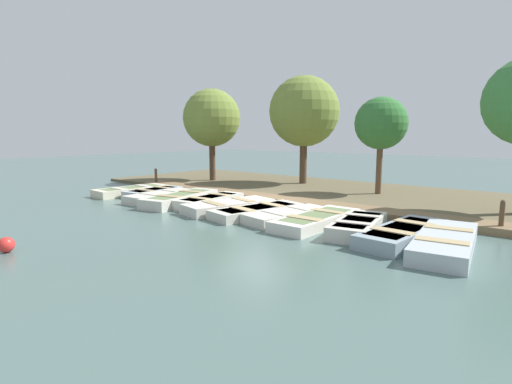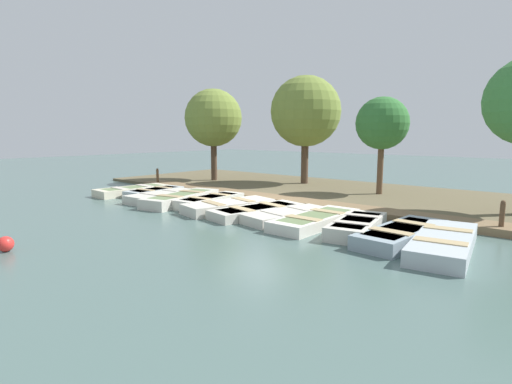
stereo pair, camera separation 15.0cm
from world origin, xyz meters
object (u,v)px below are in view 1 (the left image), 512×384
(rowboat_8, at_px, (317,220))
(park_tree_center, at_px, (381,124))
(rowboat_9, at_px, (358,225))
(rowboat_5, at_px, (229,206))
(rowboat_6, at_px, (257,211))
(rowboat_10, at_px, (404,233))
(rowboat_4, at_px, (210,201))
(rowboat_0, at_px, (131,191))
(park_tree_left, at_px, (304,112))
(mooring_post_near, at_px, (156,177))
(rowboat_11, at_px, (445,242))
(mooring_post_far, at_px, (502,217))
(rowboat_3, at_px, (181,199))
(buoy, at_px, (6,245))
(park_tree_far_left, at_px, (212,118))
(rowboat_7, at_px, (289,215))
(rowboat_1, at_px, (154,192))
(rowboat_2, at_px, (162,196))

(rowboat_8, bearing_deg, park_tree_center, -172.59)
(rowboat_8, xyz_separation_m, rowboat_9, (0.05, 1.36, 0.03))
(rowboat_5, height_order, rowboat_6, rowboat_5)
(rowboat_8, height_order, rowboat_10, rowboat_10)
(rowboat_10, xyz_separation_m, park_tree_center, (-6.52, -3.43, 2.94))
(rowboat_4, bearing_deg, rowboat_6, 80.67)
(rowboat_0, height_order, park_tree_left, park_tree_left)
(mooring_post_near, bearing_deg, rowboat_8, 78.11)
(rowboat_11, bearing_deg, rowboat_8, -103.20)
(mooring_post_near, distance_m, park_tree_center, 11.34)
(rowboat_9, distance_m, mooring_post_far, 3.89)
(rowboat_3, bearing_deg, rowboat_8, 79.43)
(buoy, distance_m, park_tree_center, 14.13)
(rowboat_0, height_order, rowboat_4, rowboat_4)
(rowboat_10, xyz_separation_m, park_tree_far_left, (-5.50, -12.66, 3.37))
(rowboat_3, height_order, park_tree_center, park_tree_center)
(rowboat_3, distance_m, rowboat_4, 1.28)
(rowboat_7, bearing_deg, rowboat_1, -80.70)
(park_tree_left, bearing_deg, mooring_post_near, -48.04)
(rowboat_6, bearing_deg, park_tree_far_left, -113.53)
(rowboat_11, bearing_deg, rowboat_2, -98.93)
(rowboat_1, bearing_deg, rowboat_8, 82.41)
(rowboat_9, bearing_deg, rowboat_4, -103.69)
(mooring_post_near, bearing_deg, rowboat_0, 30.34)
(rowboat_4, height_order, rowboat_10, rowboat_4)
(rowboat_8, bearing_deg, park_tree_left, -144.04)
(rowboat_6, xyz_separation_m, rowboat_11, (0.24, 5.93, 0.04))
(rowboat_6, distance_m, rowboat_7, 1.22)
(rowboat_4, bearing_deg, rowboat_3, -75.50)
(rowboat_1, height_order, mooring_post_far, mooring_post_far)
(rowboat_5, height_order, mooring_post_near, mooring_post_near)
(park_tree_center, bearing_deg, rowboat_2, -43.80)
(rowboat_6, distance_m, rowboat_9, 3.61)
(rowboat_1, bearing_deg, park_tree_far_left, -168.98)
(rowboat_6, xyz_separation_m, park_tree_left, (-7.51, -3.09, 3.67))
(rowboat_1, bearing_deg, rowboat_11, 81.68)
(mooring_post_far, distance_m, park_tree_center, 7.16)
(rowboat_4, bearing_deg, park_tree_far_left, -138.58)
(rowboat_10, bearing_deg, park_tree_left, -129.34)
(rowboat_5, distance_m, rowboat_7, 2.49)
(rowboat_0, height_order, buoy, buoy)
(rowboat_5, xyz_separation_m, mooring_post_near, (-2.44, -7.51, 0.29))
(rowboat_6, height_order, rowboat_7, rowboat_6)
(rowboat_0, bearing_deg, mooring_post_far, 102.73)
(rowboat_11, distance_m, park_tree_left, 12.44)
(rowboat_11, xyz_separation_m, mooring_post_far, (-2.63, 0.74, 0.28))
(rowboat_1, xyz_separation_m, park_tree_center, (-6.09, 7.75, 2.97))
(rowboat_4, bearing_deg, rowboat_5, 72.97)
(rowboat_7, distance_m, rowboat_10, 3.66)
(rowboat_5, height_order, rowboat_10, rowboat_10)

